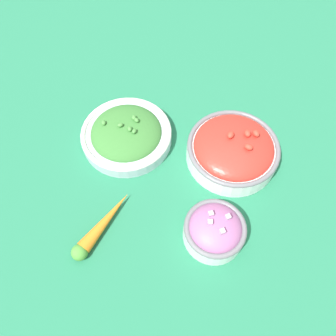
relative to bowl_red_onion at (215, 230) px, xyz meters
name	(u,v)px	position (x,y,z in m)	size (l,w,h in m)	color
ground_plane	(168,174)	(-0.11, 0.14, -0.04)	(3.00, 3.00, 0.00)	#23704C
bowl_red_onion	(215,230)	(0.00, 0.00, 0.00)	(0.13, 0.13, 0.08)	white
bowl_broccoli	(126,134)	(-0.22, 0.23, -0.01)	(0.22, 0.22, 0.07)	#B2C1CC
bowl_cherry_tomatoes	(233,149)	(0.04, 0.20, 0.00)	(0.22, 0.22, 0.09)	white
loose_carrot	(101,227)	(-0.24, -0.01, -0.02)	(0.11, 0.17, 0.03)	orange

